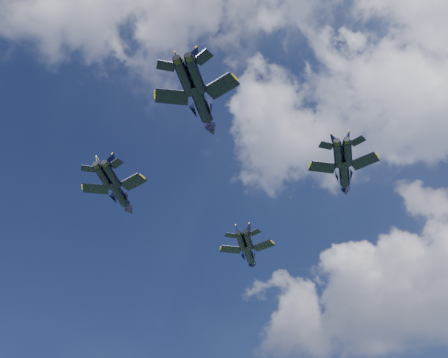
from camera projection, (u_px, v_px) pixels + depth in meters
jet_lead at (249, 253)px, 108.66m from camera, size 10.12×13.88×3.28m
jet_left at (120, 194)px, 98.45m from camera, size 11.42×15.49×3.65m
jet_right at (344, 173)px, 92.37m from camera, size 10.86×14.89×3.51m
jet_slot at (202, 104)px, 79.72m from camera, size 11.94×16.14×3.80m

